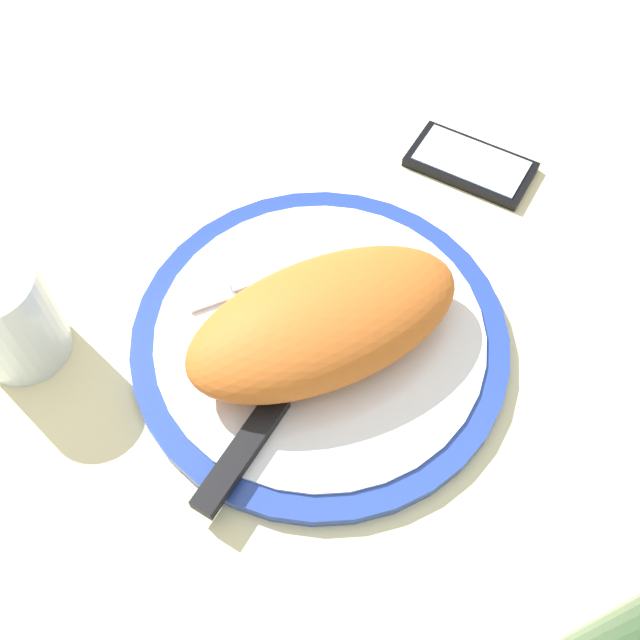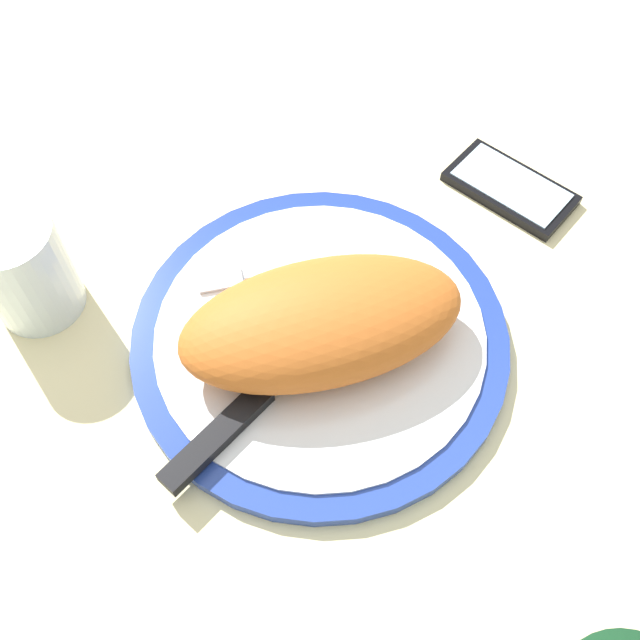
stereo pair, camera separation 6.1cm
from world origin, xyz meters
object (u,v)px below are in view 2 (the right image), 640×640
at_px(calzone, 327,321).
at_px(smartphone, 510,188).
at_px(plate, 320,337).
at_px(fork, 267,272).
at_px(knife, 248,407).
at_px(water_glass, 27,274).

bearing_deg(calzone, smartphone, -144.72).
bearing_deg(plate, fork, -62.09).
bearing_deg(smartphone, calzone, 35.28).
distance_m(calzone, knife, 0.09).
relative_size(knife, water_glass, 2.10).
height_order(calzone, fork, calzone).
height_order(plate, calzone, calzone).
bearing_deg(fork, knife, 76.52).
xyz_separation_m(plate, calzone, (-0.00, 0.01, 0.04)).
distance_m(fork, water_glass, 0.21).
height_order(fork, water_glass, water_glass).
relative_size(smartphone, water_glass, 1.37).
distance_m(fork, smartphone, 0.27).
relative_size(knife, smartphone, 1.54).
bearing_deg(calzone, knife, 35.71).
bearing_deg(knife, fork, -103.48).
xyz_separation_m(fork, knife, (0.03, 0.13, 0.00)).
bearing_deg(smartphone, knife, 35.39).
distance_m(plate, water_glass, 0.26).
bearing_deg(fork, calzone, 117.10).
bearing_deg(smartphone, water_glass, 7.15).
xyz_separation_m(knife, water_glass, (0.17, -0.15, 0.02)).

